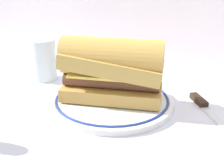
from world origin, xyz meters
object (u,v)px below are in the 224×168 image
at_px(sausage_sandwich, 112,68).
at_px(butter_knife, 206,108).
at_px(drinking_glass, 44,62).
at_px(plate, 112,100).

bearing_deg(sausage_sandwich, butter_knife, 2.82).
xyz_separation_m(drinking_glass, butter_knife, (0.40, -0.01, -0.04)).
distance_m(plate, butter_knife, 0.19).
bearing_deg(drinking_glass, plate, -15.92).
distance_m(plate, sausage_sandwich, 0.07).
bearing_deg(plate, sausage_sandwich, 180.00).
height_order(drinking_glass, butter_knife, drinking_glass).
height_order(sausage_sandwich, drinking_glass, sausage_sandwich).
bearing_deg(drinking_glass, butter_knife, -1.25).
bearing_deg(sausage_sandwich, plate, -12.77).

